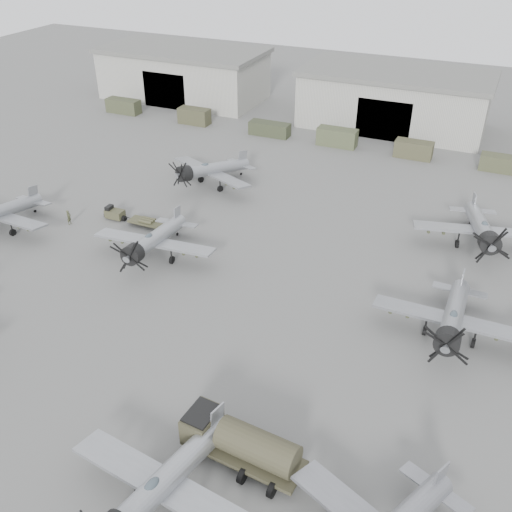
{
  "coord_description": "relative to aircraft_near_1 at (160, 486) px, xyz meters",
  "views": [
    {
      "loc": [
        16.17,
        -27.97,
        30.98
      ],
      "look_at": [
        -2.23,
        13.46,
        2.5
      ],
      "focal_mm": 40.0,
      "sensor_mm": 36.0,
      "label": 1
    }
  ],
  "objects": [
    {
      "name": "ground",
      "position": [
        -2.73,
        11.29,
        -2.34
      ],
      "size": [
        220.0,
        220.0,
        0.0
      ],
      "primitive_type": "plane",
      "color": "#5E5E5B",
      "rests_on": "ground"
    },
    {
      "name": "support_truck_4",
      "position": [
        2.99,
        61.29,
        -1.15
      ],
      "size": [
        5.22,
        2.2,
        2.37
      ],
      "primitive_type": "cube",
      "color": "#42412B",
      "rests_on": "ground"
    },
    {
      "name": "support_truck_1",
      "position": [
        -32.09,
        61.29,
        -1.08
      ],
      "size": [
        5.09,
        2.2,
        2.52
      ],
      "primitive_type": "cube",
      "color": "#3D3D28",
      "rests_on": "ground"
    },
    {
      "name": "support_truck_0",
      "position": [
        -45.81,
        61.29,
        -1.17
      ],
      "size": [
        5.87,
        2.2,
        2.33
      ],
      "primitive_type": "cube",
      "color": "#3B402A",
      "rests_on": "ground"
    },
    {
      "name": "ground_crew",
      "position": [
        -28.41,
        26.09,
        -1.49
      ],
      "size": [
        0.48,
        0.66,
        1.7
      ],
      "primitive_type": "imported",
      "rotation": [
        0.0,
        0.0,
        1.69
      ],
      "color": "#42462D",
      "rests_on": "ground"
    },
    {
      "name": "hangar_left",
      "position": [
        -40.73,
        73.25,
        2.03
      ],
      "size": [
        29.0,
        14.8,
        8.7
      ],
      "color": "#AAA99F",
      "rests_on": "ground"
    },
    {
      "name": "aircraft_mid_2",
      "position": [
        13.26,
        22.72,
        0.01
      ],
      "size": [
        12.81,
        11.52,
        5.16
      ],
      "rotation": [
        0.0,
        0.0,
        -0.0
      ],
      "color": "gray",
      "rests_on": "ground"
    },
    {
      "name": "aircraft_mid_1",
      "position": [
        -15.62,
        23.47,
        -0.04
      ],
      "size": [
        12.66,
        11.39,
        5.04
      ],
      "rotation": [
        0.0,
        0.0,
        0.09
      ],
      "color": "#999CA1",
      "rests_on": "ground"
    },
    {
      "name": "hangar_center",
      "position": [
        -2.73,
        73.25,
        2.03
      ],
      "size": [
        29.0,
        14.8,
        8.7
      ],
      "color": "#AAA99F",
      "rests_on": "ground"
    },
    {
      "name": "fuel_tanker",
      "position": [
        2.73,
        5.15,
        -0.56
      ],
      "size": [
        8.24,
        3.3,
        3.1
      ],
      "rotation": [
        0.0,
        0.0,
        -0.08
      ],
      "color": "#3B3926",
      "rests_on": "ground"
    },
    {
      "name": "support_truck_3",
      "position": [
        -8.17,
        61.29,
        -1.04
      ],
      "size": [
        5.82,
        2.2,
        2.59
      ],
      "primitive_type": "cube",
      "color": "#444B31",
      "rests_on": "ground"
    },
    {
      "name": "aircraft_far_0",
      "position": [
        -18.64,
        41.07,
        -0.03
      ],
      "size": [
        12.46,
        11.28,
        5.07
      ],
      "rotation": [
        0.0,
        0.0,
        -0.39
      ],
      "color": "#93959B",
      "rests_on": "ground"
    },
    {
      "name": "support_truck_2",
      "position": [
        -18.91,
        61.29,
        -1.33
      ],
      "size": [
        6.28,
        2.2,
        2.02
      ],
      "primitive_type": "cube",
      "color": "#333824",
      "rests_on": "ground"
    },
    {
      "name": "tug_trailer",
      "position": [
        -22.83,
        29.2,
        -1.77
      ],
      "size": [
        7.57,
        1.62,
        1.52
      ],
      "rotation": [
        0.0,
        0.0,
        0.0
      ],
      "color": "#41412A",
      "rests_on": "ground"
    },
    {
      "name": "support_truck_5",
      "position": [
        14.62,
        61.29,
        -1.28
      ],
      "size": [
        5.53,
        2.2,
        2.12
      ],
      "primitive_type": "cube",
      "color": "#40432C",
      "rests_on": "ground"
    },
    {
      "name": "aircraft_far_1",
      "position": [
        13.95,
        38.9,
        0.13
      ],
      "size": [
        13.62,
        12.26,
        5.42
      ],
      "rotation": [
        0.0,
        0.0,
        0.24
      ],
      "color": "gray",
      "rests_on": "ground"
    },
    {
      "name": "aircraft_near_1",
      "position": [
        0.0,
        0.0,
        0.0
      ],
      "size": [
        12.93,
        11.64,
        5.14
      ],
      "rotation": [
        0.0,
        0.0,
        -0.13
      ],
      "color": "#999CA1",
      "rests_on": "ground"
    }
  ]
}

